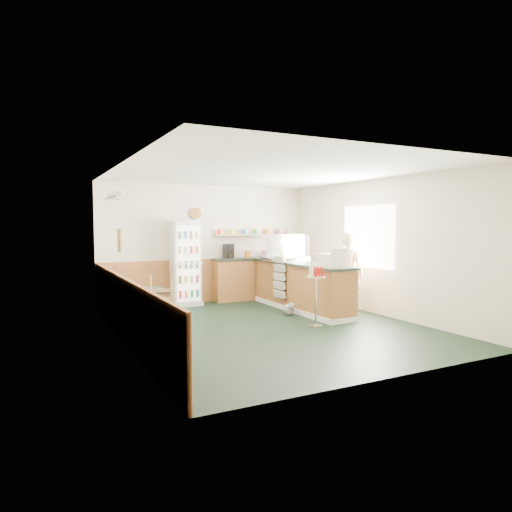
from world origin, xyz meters
TOP-DOWN VIEW (x-y plane):
  - ground at (0.00, 0.00)m, footprint 6.00×6.00m
  - room_envelope at (-0.23, 0.73)m, footprint 5.04×6.02m
  - service_counter at (1.35, 1.07)m, footprint 0.68×3.01m
  - back_counter at (1.19, 2.80)m, footprint 2.24×0.42m
  - drinks_fridge at (-0.62, 2.74)m, footprint 0.62×0.53m
  - display_case at (1.35, 1.72)m, footprint 0.98×0.51m
  - cash_register at (1.35, -0.02)m, footprint 0.44×0.46m
  - shopkeeper at (2.05, 0.37)m, footprint 0.56×0.65m
  - condiment_stand at (0.75, -0.34)m, footprint 0.33×0.33m
  - newspaper_rack at (0.99, 1.36)m, footprint 0.09×0.46m
  - cafe_table at (-2.05, 0.49)m, footprint 0.70×0.70m
  - cafe_chair at (-1.97, -0.13)m, footprint 0.46×0.46m
  - dog_doorstop at (0.85, 0.73)m, footprint 0.22×0.29m

SIDE VIEW (x-z plane):
  - ground at x=0.00m, z-range 0.00..0.00m
  - dog_doorstop at x=0.85m, z-range -0.01..0.26m
  - service_counter at x=1.35m, z-range -0.04..0.97m
  - cafe_table at x=-2.05m, z-range 0.15..0.88m
  - cafe_chair at x=-1.97m, z-range 0.02..1.04m
  - back_counter at x=1.19m, z-range -0.30..1.39m
  - newspaper_rack at x=0.99m, z-range 0.23..1.14m
  - condiment_stand at x=0.75m, z-range 0.19..1.22m
  - shopkeeper at x=2.05m, z-range 0.00..1.65m
  - drinks_fridge at x=-0.62m, z-range 0.00..1.89m
  - cash_register at x=1.35m, z-range 1.01..1.25m
  - display_case at x=1.35m, z-range 1.01..1.56m
  - room_envelope at x=-0.23m, z-range 0.16..2.88m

